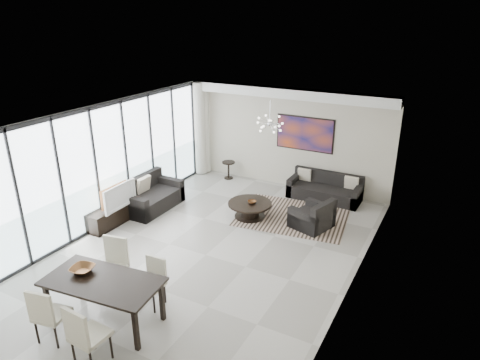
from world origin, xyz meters
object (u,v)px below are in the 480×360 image
Objects in this scene: dining_table at (103,285)px; sofa_main at (325,190)px; tv_console at (114,214)px; coffee_table at (250,209)px; television at (117,196)px.

sofa_main is at bearing 75.92° from dining_table.
sofa_main reaches higher than tv_console.
sofa_main is 1.32× the size of tv_console.
dining_table is (2.42, -2.75, 0.48)m from tv_console.
dining_table reaches higher than tv_console.
coffee_table is at bearing 85.79° from dining_table.
sofa_main is 6.82m from dining_table.
tv_console is (-2.76, -1.86, 0.01)m from coffee_table.
sofa_main reaches higher than coffee_table.
sofa_main is at bearing 56.51° from coffee_table.
tv_console is at bearing -136.63° from sofa_main.
dining_table reaches higher than sofa_main.
coffee_table is 3.33m from tv_console.
tv_console reaches higher than coffee_table.
dining_table is (2.26, -2.74, -0.05)m from television.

